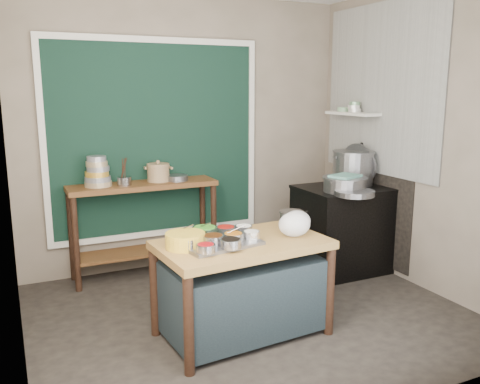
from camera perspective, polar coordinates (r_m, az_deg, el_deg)
name	(u,v)px	position (r m, az deg, el deg)	size (l,w,h in m)	color
floor	(250,315)	(4.41, 1.10, -13.60)	(3.50, 3.00, 0.02)	#2F2A24
back_wall	(187,133)	(5.40, -5.98, 6.59)	(3.50, 0.02, 2.80)	#796B5D
left_wall	(6,162)	(3.60, -24.83, 3.09)	(0.02, 3.00, 2.80)	#796B5D
right_wall	(419,139)	(5.04, 19.51, 5.64)	(0.02, 3.00, 2.80)	#796B5D
curtain_panel	(156,140)	(5.26, -9.44, 5.82)	(2.10, 0.02, 1.90)	black
curtain_frame	(156,140)	(5.26, -9.41, 5.81)	(2.22, 0.03, 2.02)	beige
tile_panel	(381,90)	(5.41, 15.51, 11.02)	(0.02, 1.70, 1.70)	#B2B2AA
soot_patch	(369,199)	(5.61, 14.25, -0.75)	(0.01, 1.30, 1.30)	black
wall_shelf	(353,114)	(5.58, 12.52, 8.60)	(0.22, 0.70, 0.03)	beige
prep_table	(242,288)	(3.92, 0.27, -10.76)	(1.25, 0.72, 0.75)	olive
back_counter	(145,229)	(5.19, -10.67, -4.14)	(1.45, 0.40, 0.95)	#563518
stove_block	(343,230)	(5.37, 11.54, -4.22)	(0.90, 0.68, 0.85)	black
stove_top	(345,188)	(5.27, 11.74, 0.40)	(0.92, 0.69, 0.03)	black
condiment_tray	(218,243)	(3.71, -2.44, -5.72)	(0.56, 0.40, 0.03)	gray
condiment_bowls	(214,237)	(3.70, -2.94, -5.05)	(0.65, 0.50, 0.08)	gray
yellow_basin	(185,240)	(3.65, -6.17, -5.40)	(0.28, 0.28, 0.11)	yellow
saucepan	(292,218)	(4.25, 5.81, -2.89)	(0.21, 0.21, 0.11)	gray
plastic_bag_a	(294,224)	(3.91, 6.13, -3.63)	(0.25, 0.21, 0.19)	white
plastic_bag_b	(297,221)	(4.03, 6.38, -3.28)	(0.23, 0.19, 0.17)	white
bowl_stack	(98,173)	(5.00, -15.69, 2.06)	(0.26, 0.26, 0.29)	tan
utensil_cup	(124,181)	(4.99, -12.86, 1.20)	(0.14, 0.14, 0.08)	gray
ceramic_crock	(158,173)	(5.13, -9.16, 2.07)	(0.24, 0.24, 0.16)	#8F744E
wide_bowl	(177,178)	(5.16, -7.07, 1.59)	(0.22, 0.22, 0.06)	gray
stock_pot	(353,168)	(5.39, 12.57, 2.67)	(0.45, 0.45, 0.35)	gray
pot_lid	(359,164)	(5.44, 13.23, 3.12)	(0.44, 0.44, 0.02)	gray
steamer	(345,184)	(5.01, 11.69, 0.86)	(0.44, 0.44, 0.14)	gray
green_cloth	(345,176)	(5.00, 11.73, 1.79)	(0.28, 0.21, 0.02)	#4E8979
shallow_pan	(354,193)	(4.86, 12.72, -0.10)	(0.38, 0.38, 0.05)	gray
shelf_bowl_stack	(354,107)	(5.56, 12.70, 9.26)	(0.14, 0.14, 0.11)	silver
shelf_bowl_green	(343,109)	(5.72, 11.51, 9.08)	(0.13, 0.13, 0.05)	gray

